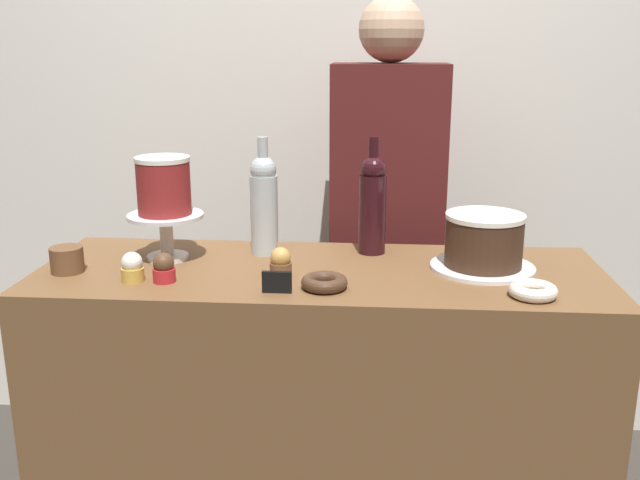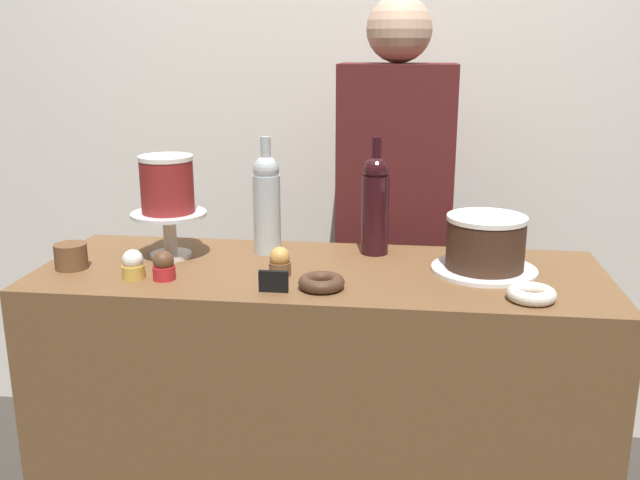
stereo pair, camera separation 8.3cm
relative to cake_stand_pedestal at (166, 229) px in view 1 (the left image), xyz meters
The scene contains 16 objects.
back_wall 0.94m from the cake_stand_pedestal, 61.47° to the left, with size 6.00×0.05×2.60m.
display_counter 0.68m from the cake_stand_pedestal, ahead, with size 1.47×0.52×0.89m.
cake_stand_pedestal is the anchor object (origin of this frame).
white_layer_cake 0.12m from the cake_stand_pedestal, 165.96° to the left, with size 0.14×0.14×0.15m.
silver_serving_platter 0.85m from the cake_stand_pedestal, ahead, with size 0.27×0.27×0.01m.
chocolate_round_cake 0.84m from the cake_stand_pedestal, ahead, with size 0.20×0.20×0.14m.
wine_bottle_dark_red 0.57m from the cake_stand_pedestal, 11.03° to the left, with size 0.08×0.08×0.33m.
wine_bottle_clear 0.27m from the cake_stand_pedestal, 16.76° to the left, with size 0.08×0.08×0.33m.
cupcake_caramel 0.35m from the cake_stand_pedestal, 19.96° to the right, with size 0.06×0.06×0.07m.
cupcake_chocolate 0.20m from the cake_stand_pedestal, 76.17° to the right, with size 0.06×0.06×0.07m.
cupcake_vanilla 0.20m from the cake_stand_pedestal, 99.75° to the right, with size 0.06×0.06×0.07m.
donut_chocolate 0.50m from the cake_stand_pedestal, 25.19° to the right, with size 0.11×0.11×0.03m.
donut_sugar 0.96m from the cake_stand_pedestal, 13.87° to the right, with size 0.11×0.11×0.03m.
cookie_stack 0.27m from the cake_stand_pedestal, 149.56° to the right, with size 0.08×0.08×0.07m.
price_sign_chalkboard 0.42m from the cake_stand_pedestal, 36.26° to the right, with size 0.07×0.01×0.05m.
barista_figure 0.75m from the cake_stand_pedestal, 36.11° to the left, with size 0.36×0.22×1.60m.
Camera 1 is at (0.14, -1.75, 1.46)m, focal length 39.79 mm.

